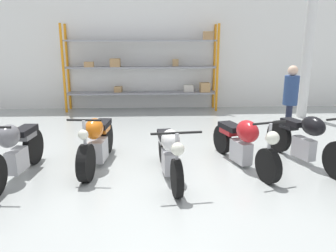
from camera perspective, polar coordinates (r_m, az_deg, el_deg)
The scene contains 10 objects.
ground_plane at distance 5.84m, azimuth 0.19°, elevation -7.65°, with size 30.00×30.00×0.00m, color #9EA3A0.
back_wall at distance 11.10m, azimuth -1.37°, elevation 12.41°, with size 30.00×0.08×3.60m.
shelving_rack at distance 10.74m, azimuth -3.76°, elevation 10.07°, with size 4.92×0.63×2.75m.
support_pillar at distance 10.42m, azimuth 23.10°, elevation 11.15°, with size 0.28×0.28×3.60m.
motorcycle_grey at distance 5.89m, azimuth -25.25°, elevation -3.83°, with size 0.67×2.03×1.06m.
motorcycle_orange at distance 6.07m, azimuth -12.28°, elevation -2.78°, with size 0.56×2.01×1.02m.
motorcycle_white at distance 5.38m, azimuth 0.23°, elevation -4.53°, with size 0.74×1.99×0.97m.
motorcycle_red at distance 6.02m, azimuth 13.00°, elevation -2.69°, with size 0.84×2.06×1.00m.
motorcycle_black at distance 6.46m, azimuth 23.09°, elevation -2.09°, with size 0.90×2.11×1.04m.
person_browsing at distance 7.85m, azimuth 20.55°, elevation 4.76°, with size 0.43×0.43×1.70m.
Camera 1 is at (-0.28, -5.40, 2.20)m, focal length 35.00 mm.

